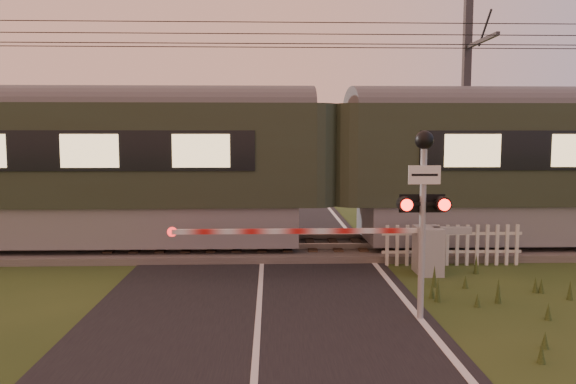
{
  "coord_description": "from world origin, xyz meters",
  "views": [
    {
      "loc": [
        0.22,
        -8.59,
        3.1
      ],
      "look_at": [
        0.59,
        3.2,
        1.94
      ],
      "focal_mm": 35.0,
      "sensor_mm": 36.0,
      "label": 1
    }
  ],
  "objects_px": {
    "train": "(331,165)",
    "catenary_mast": "(466,114)",
    "crossing_signal": "(423,191)",
    "picket_fence": "(452,245)",
    "boom_gate": "(413,247)"
  },
  "relations": [
    {
      "from": "train",
      "to": "catenary_mast",
      "type": "height_order",
      "value": "catenary_mast"
    },
    {
      "from": "train",
      "to": "catenary_mast",
      "type": "bearing_deg",
      "value": 26.75
    },
    {
      "from": "crossing_signal",
      "to": "train",
      "type": "bearing_deg",
      "value": 98.8
    },
    {
      "from": "crossing_signal",
      "to": "picket_fence",
      "type": "height_order",
      "value": "crossing_signal"
    },
    {
      "from": "boom_gate",
      "to": "catenary_mast",
      "type": "xyz_separation_m",
      "value": [
        2.82,
        4.9,
        3.18
      ]
    },
    {
      "from": "crossing_signal",
      "to": "picket_fence",
      "type": "distance_m",
      "value": 4.7
    },
    {
      "from": "boom_gate",
      "to": "crossing_signal",
      "type": "height_order",
      "value": "crossing_signal"
    },
    {
      "from": "catenary_mast",
      "to": "crossing_signal",
      "type": "bearing_deg",
      "value": -113.46
    },
    {
      "from": "crossing_signal",
      "to": "picket_fence",
      "type": "bearing_deg",
      "value": 65.26
    },
    {
      "from": "train",
      "to": "crossing_signal",
      "type": "height_order",
      "value": "train"
    },
    {
      "from": "crossing_signal",
      "to": "catenary_mast",
      "type": "xyz_separation_m",
      "value": [
        3.52,
        8.1,
        1.58
      ]
    },
    {
      "from": "crossing_signal",
      "to": "picket_fence",
      "type": "relative_size",
      "value": 0.94
    },
    {
      "from": "train",
      "to": "crossing_signal",
      "type": "xyz_separation_m",
      "value": [
        0.91,
        -5.87,
        -0.13
      ]
    },
    {
      "from": "picket_fence",
      "to": "boom_gate",
      "type": "bearing_deg",
      "value": -145.89
    },
    {
      "from": "train",
      "to": "picket_fence",
      "type": "relative_size",
      "value": 12.94
    }
  ]
}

